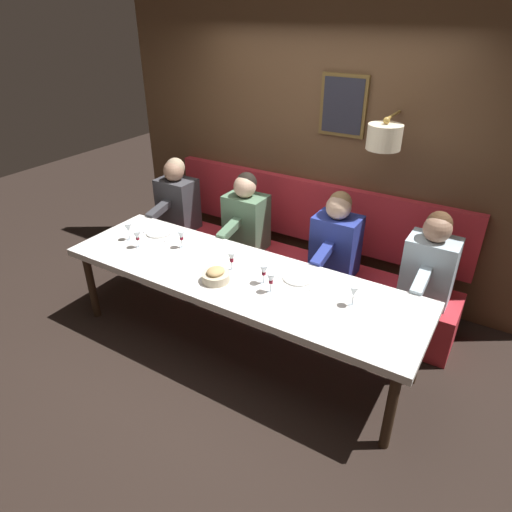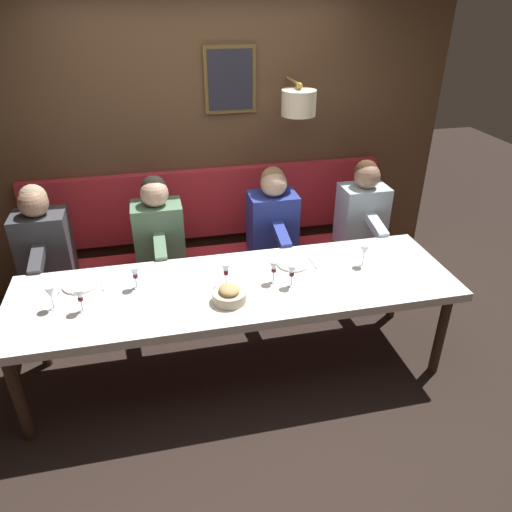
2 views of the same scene
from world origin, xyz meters
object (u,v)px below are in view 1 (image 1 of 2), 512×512
dining_table (237,280)px  diner_near (336,237)px  diner_far (177,197)px  wine_glass_3 (354,292)px  wine_glass_6 (181,236)px  wine_glass_1 (128,228)px  bread_bowl (216,276)px  diner_nearest (431,261)px  wine_glass_0 (264,270)px  wine_glass_5 (137,236)px  wine_glass_4 (232,258)px  diner_middle (246,214)px  wine_glass_2 (271,279)px

dining_table → diner_near: bearing=-28.5°
diner_near → diner_far: 1.85m
dining_table → diner_far: size_ratio=3.83×
wine_glass_3 → wine_glass_6: size_ratio=1.00×
wine_glass_1 → bread_bowl: size_ratio=0.75×
diner_nearest → wine_glass_3: 0.89m
wine_glass_0 → wine_glass_5: 1.25m
wine_glass_1 → wine_glass_5: size_ratio=1.00×
diner_nearest → bread_bowl: (-1.06, 1.38, -0.03)m
diner_near → wine_glass_1: (-0.90, 1.65, 0.04)m
wine_glass_3 → wine_glass_6: bearing=88.3°
diner_far → wine_glass_4: (-0.86, -1.30, 0.04)m
wine_glass_6 → bread_bowl: wine_glass_6 is taller
diner_middle → wine_glass_4: (-0.86, -0.42, 0.04)m
wine_glass_1 → wine_glass_4: same height
wine_glass_1 → bread_bowl: (-0.16, -1.10, -0.07)m
wine_glass_0 → wine_glass_5: (-0.07, 1.25, 0.00)m
diner_near → wine_glass_5: (-0.97, 1.48, 0.04)m
diner_far → wine_glass_6: size_ratio=4.82×
wine_glass_0 → wine_glass_2: 0.13m
wine_glass_0 → diner_near: bearing=-14.0°
diner_near → bread_bowl: bearing=152.2°
diner_near → wine_glass_3: (-0.82, -0.47, 0.04)m
wine_glass_1 → diner_middle: bearing=-37.6°
wine_glass_1 → wine_glass_6: same height
wine_glass_3 → wine_glass_5: bearing=94.5°
wine_glass_4 → diner_nearest: bearing=-57.9°
wine_glass_1 → wine_glass_5: (-0.07, -0.18, -0.00)m
wine_glass_1 → wine_glass_3: 2.13m
wine_glass_2 → wine_glass_5: 1.36m
diner_middle → wine_glass_6: diner_middle is taller
dining_table → wine_glass_1: wine_glass_1 is taller
bread_bowl → wine_glass_3: bearing=-76.6°
diner_near → wine_glass_2: (-0.97, 0.12, 0.04)m
wine_glass_1 → wine_glass_4: 1.11m
diner_middle → wine_glass_6: 0.79m
wine_glass_2 → bread_bowl: 0.46m
diner_middle → diner_near: bearing=-90.0°
diner_near → diner_far: size_ratio=1.00×
wine_glass_0 → diner_middle: bearing=39.5°
diner_near → wine_glass_6: diner_near is taller
diner_nearest → wine_glass_2: (-0.97, 0.94, 0.04)m
dining_table → wine_glass_5: size_ratio=18.46×
diner_far → wine_glass_6: diner_far is taller
diner_middle → wine_glass_4: bearing=-154.2°
wine_glass_5 → bread_bowl: wine_glass_5 is taller
wine_glass_3 → bread_bowl: size_ratio=0.75×
dining_table → diner_nearest: diner_nearest is taller
diner_near → wine_glass_4: diner_near is taller
wine_glass_2 → wine_glass_4: bearing=75.2°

